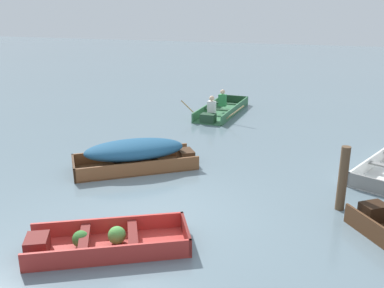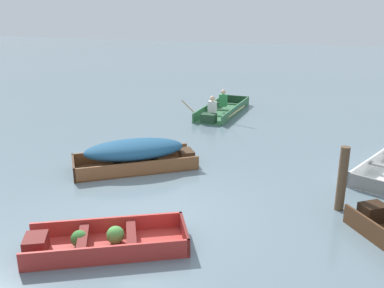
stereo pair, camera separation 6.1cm
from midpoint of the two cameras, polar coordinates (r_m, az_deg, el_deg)
ground_plane at (r=8.48m, az=-5.37°, el=-9.49°), size 80.00×80.00×0.00m
dinghy_red_foreground at (r=7.51m, az=-11.94°, el=-12.66°), size 2.82×2.15×0.34m
skiff_wooden_brown_near_moored at (r=10.72m, az=-7.37°, el=-1.11°), size 3.10×2.69×0.74m
rowboat_green_with_crew at (r=16.08m, az=4.02°, el=4.55°), size 2.34×3.63×0.91m
mooring_post at (r=8.92m, az=19.57°, el=-4.41°), size 0.18×0.18×1.32m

